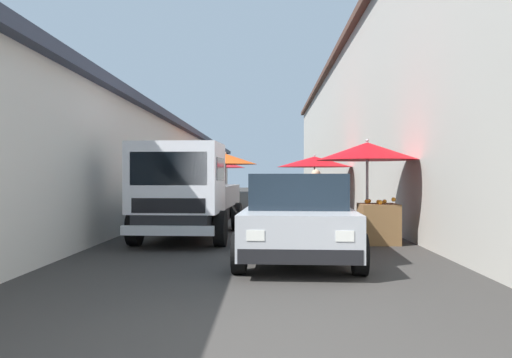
{
  "coord_description": "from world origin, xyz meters",
  "views": [
    {
      "loc": [
        -3.98,
        -0.22,
        1.42
      ],
      "look_at": [
        11.11,
        0.13,
        1.33
      ],
      "focal_mm": 36.2,
      "sensor_mm": 36.0,
      "label": 1
    }
  ],
  "objects_px": {
    "delivery_truck": "(184,193)",
    "fruit_stall_far_left": "(225,165)",
    "fruit_stall_far_right": "(315,168)",
    "parked_scooter": "(201,211)",
    "vendor_by_crates": "(316,198)",
    "fruit_stall_near_right": "(370,168)",
    "fruit_stall_mid_lane": "(220,170)",
    "hatchback_car": "(298,216)"
  },
  "relations": [
    {
      "from": "fruit_stall_near_right",
      "to": "hatchback_car",
      "type": "distance_m",
      "value": 2.9
    },
    {
      "from": "vendor_by_crates",
      "to": "delivery_truck",
      "type": "bearing_deg",
      "value": 106.52
    },
    {
      "from": "fruit_stall_mid_lane",
      "to": "delivery_truck",
      "type": "distance_m",
      "value": 12.69
    },
    {
      "from": "fruit_stall_near_right",
      "to": "vendor_by_crates",
      "type": "distance_m",
      "value": 1.56
    },
    {
      "from": "fruit_stall_mid_lane",
      "to": "vendor_by_crates",
      "type": "bearing_deg",
      "value": -164.26
    },
    {
      "from": "fruit_stall_far_right",
      "to": "parked_scooter",
      "type": "bearing_deg",
      "value": 145.14
    },
    {
      "from": "fruit_stall_far_left",
      "to": "delivery_truck",
      "type": "xyz_separation_m",
      "value": [
        -9.59,
        0.06,
        -0.82
      ]
    },
    {
      "from": "fruit_stall_near_right",
      "to": "parked_scooter",
      "type": "height_order",
      "value": "fruit_stall_near_right"
    },
    {
      "from": "fruit_stall_far_left",
      "to": "delivery_truck",
      "type": "distance_m",
      "value": 9.63
    },
    {
      "from": "fruit_stall_far_left",
      "to": "fruit_stall_near_right",
      "type": "bearing_deg",
      "value": -158.04
    },
    {
      "from": "fruit_stall_far_right",
      "to": "fruit_stall_mid_lane",
      "type": "distance_m",
      "value": 6.02
    },
    {
      "from": "hatchback_car",
      "to": "vendor_by_crates",
      "type": "bearing_deg",
      "value": -10.76
    },
    {
      "from": "delivery_truck",
      "to": "fruit_stall_far_left",
      "type": "bearing_deg",
      "value": -0.37
    },
    {
      "from": "delivery_truck",
      "to": "vendor_by_crates",
      "type": "bearing_deg",
      "value": -73.48
    },
    {
      "from": "parked_scooter",
      "to": "fruit_stall_far_right",
      "type": "bearing_deg",
      "value": -34.86
    },
    {
      "from": "hatchback_car",
      "to": "delivery_truck",
      "type": "height_order",
      "value": "delivery_truck"
    },
    {
      "from": "parked_scooter",
      "to": "fruit_stall_near_right",
      "type": "bearing_deg",
      "value": -127.36
    },
    {
      "from": "fruit_stall_mid_lane",
      "to": "parked_scooter",
      "type": "relative_size",
      "value": 1.41
    },
    {
      "from": "vendor_by_crates",
      "to": "parked_scooter",
      "type": "bearing_deg",
      "value": 54.14
    },
    {
      "from": "delivery_truck",
      "to": "parked_scooter",
      "type": "bearing_deg",
      "value": 0.83
    },
    {
      "from": "fruit_stall_near_right",
      "to": "hatchback_car",
      "type": "bearing_deg",
      "value": 143.41
    },
    {
      "from": "fruit_stall_far_right",
      "to": "parked_scooter",
      "type": "relative_size",
      "value": 1.67
    },
    {
      "from": "delivery_truck",
      "to": "parked_scooter",
      "type": "relative_size",
      "value": 3.0
    },
    {
      "from": "fruit_stall_mid_lane",
      "to": "hatchback_car",
      "type": "bearing_deg",
      "value": -169.65
    },
    {
      "from": "delivery_truck",
      "to": "parked_scooter",
      "type": "xyz_separation_m",
      "value": [
        2.99,
        0.04,
        -0.59
      ]
    },
    {
      "from": "fruit_stall_far_right",
      "to": "vendor_by_crates",
      "type": "relative_size",
      "value": 1.77
    },
    {
      "from": "fruit_stall_far_left",
      "to": "parked_scooter",
      "type": "bearing_deg",
      "value": 179.09
    },
    {
      "from": "fruit_stall_far_right",
      "to": "delivery_truck",
      "type": "bearing_deg",
      "value": 156.51
    },
    {
      "from": "fruit_stall_far_left",
      "to": "fruit_stall_mid_lane",
      "type": "bearing_deg",
      "value": 8.98
    },
    {
      "from": "fruit_stall_mid_lane",
      "to": "fruit_stall_far_left",
      "type": "relative_size",
      "value": 0.92
    },
    {
      "from": "fruit_stall_far_left",
      "to": "vendor_by_crates",
      "type": "bearing_deg",
      "value": -161.98
    },
    {
      "from": "fruit_stall_near_right",
      "to": "hatchback_car",
      "type": "xyz_separation_m",
      "value": [
        -2.22,
        1.65,
        -0.86
      ]
    },
    {
      "from": "delivery_truck",
      "to": "vendor_by_crates",
      "type": "height_order",
      "value": "delivery_truck"
    },
    {
      "from": "fruit_stall_far_right",
      "to": "vendor_by_crates",
      "type": "distance_m",
      "value": 7.33
    },
    {
      "from": "fruit_stall_mid_lane",
      "to": "fruit_stall_far_left",
      "type": "xyz_separation_m",
      "value": [
        -3.07,
        -0.49,
        0.2
      ]
    },
    {
      "from": "fruit_stall_mid_lane",
      "to": "parked_scooter",
      "type": "height_order",
      "value": "fruit_stall_mid_lane"
    },
    {
      "from": "fruit_stall_far_right",
      "to": "fruit_stall_far_left",
      "type": "relative_size",
      "value": 1.09
    },
    {
      "from": "fruit_stall_mid_lane",
      "to": "fruit_stall_near_right",
      "type": "bearing_deg",
      "value": -161.02
    },
    {
      "from": "fruit_stall_far_right",
      "to": "fruit_stall_far_left",
      "type": "distance_m",
      "value": 3.77
    },
    {
      "from": "fruit_stall_far_left",
      "to": "parked_scooter",
      "type": "height_order",
      "value": "fruit_stall_far_left"
    },
    {
      "from": "hatchback_car",
      "to": "fruit_stall_near_right",
      "type": "bearing_deg",
      "value": -36.59
    },
    {
      "from": "vendor_by_crates",
      "to": "fruit_stall_mid_lane",
      "type": "bearing_deg",
      "value": 15.74
    }
  ]
}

